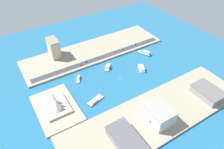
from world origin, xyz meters
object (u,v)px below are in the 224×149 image
at_px(ferry_yellow_fast, 108,67).
at_px(pickup_red, 81,65).
at_px(office_block_beige, 54,48).
at_px(ferry_green_doubledeck, 145,53).
at_px(taxi_yellow_cab, 122,49).
at_px(traffic_light_waterfront, 114,53).
at_px(van_white, 109,55).
at_px(warehouse_low_gray, 126,140).
at_px(ferry_white_commuter, 142,68).
at_px(hatchback_blue, 86,62).
at_px(sedan_silver, 135,44).
at_px(water_taxi_orange, 78,79).
at_px(hotel_broad_white, 159,114).
at_px(barge_flat_brown, 95,101).
at_px(opera_landmark, 55,103).
at_px(carpark_squat_concrete, 208,92).

xyz_separation_m(ferry_yellow_fast, pickup_red, (24.29, 33.18, 1.27)).
xyz_separation_m(ferry_yellow_fast, office_block_beige, (71.66, 58.08, 15.25)).
bearing_deg(office_block_beige, ferry_yellow_fast, -140.98).
distance_m(ferry_green_doubledeck, taxi_yellow_cab, 39.22).
bearing_deg(taxi_yellow_cab, traffic_light_waterfront, 111.17).
xyz_separation_m(ferry_green_doubledeck, van_white, (24.47, 55.00, 0.94)).
bearing_deg(warehouse_low_gray, ferry_white_commuter, -45.06).
bearing_deg(ferry_white_commuter, office_block_beige, 44.72).
bearing_deg(taxi_yellow_cab, hatchback_blue, 90.06).
relative_size(sedan_silver, taxi_yellow_cab, 1.11).
bearing_deg(water_taxi_orange, ferry_green_doubledeck, -89.43).
distance_m(ferry_white_commuter, hotel_broad_white, 98.43).
xyz_separation_m(sedan_silver, van_white, (-5.48, 56.95, 0.03)).
xyz_separation_m(barge_flat_brown, hotel_broad_white, (-66.22, -47.39, 10.85)).
distance_m(ferry_yellow_fast, pickup_red, 41.14).
relative_size(water_taxi_orange, hotel_broad_white, 0.51).
xyz_separation_m(office_block_beige, hatchback_blue, (-42.79, -34.99, -14.00)).
bearing_deg(ferry_white_commuter, barge_flat_brown, 102.87).
xyz_separation_m(taxi_yellow_cab, traffic_light_waterfront, (-8.00, 20.65, 3.46)).
xyz_separation_m(ferry_yellow_fast, traffic_light_waterfront, (20.94, -25.23, 4.69)).
xyz_separation_m(taxi_yellow_cab, van_white, (-4.29, 28.34, 0.03)).
bearing_deg(hotel_broad_white, ferry_green_doubledeck, -32.39).
distance_m(barge_flat_brown, van_white, 100.96).
height_order(water_taxi_orange, sedan_silver, sedan_silver).
height_order(sedan_silver, opera_landmark, opera_landmark).
bearing_deg(office_block_beige, hatchback_blue, -140.73).
relative_size(ferry_green_doubledeck, carpark_squat_concrete, 0.61).
xyz_separation_m(warehouse_low_gray, traffic_light_waterfront, (144.26, -76.20, -1.42)).
bearing_deg(carpark_squat_concrete, pickup_red, 37.84).
height_order(ferry_white_commuter, office_block_beige, office_block_beige).
xyz_separation_m(ferry_white_commuter, pickup_red, (54.27, 75.74, 1.32)).
height_order(warehouse_low_gray, pickup_red, warehouse_low_gray).
bearing_deg(carpark_squat_concrete, ferry_green_doubledeck, 3.12).
distance_m(ferry_green_doubledeck, hotel_broad_white, 139.35).
distance_m(carpark_squat_concrete, warehouse_low_gray, 130.11).
xyz_separation_m(sedan_silver, taxi_yellow_cab, (-1.18, 28.61, -0.01)).
relative_size(warehouse_low_gray, pickup_red, 9.69).
height_order(taxi_yellow_cab, hatchback_blue, hatchback_blue).
height_order(hatchback_blue, traffic_light_waterfront, traffic_light_waterfront).
distance_m(carpark_squat_concrete, taxi_yellow_cab, 152.92).
height_order(office_block_beige, carpark_squat_concrete, office_block_beige).
bearing_deg(taxi_yellow_cab, barge_flat_brown, 130.01).
bearing_deg(van_white, sedan_silver, -84.51).
bearing_deg(carpark_squat_concrete, ferry_yellow_fast, 33.34).
relative_size(hatchback_blue, traffic_light_waterfront, 0.69).
xyz_separation_m(ferry_white_commuter, hotel_broad_white, (-87.22, 44.49, 10.12)).
distance_m(van_white, traffic_light_waterfront, 9.19).
distance_m(warehouse_low_gray, hatchback_blue, 154.80).
distance_m(sedan_silver, van_white, 57.22).
bearing_deg(carpark_squat_concrete, traffic_light_waterfront, 20.88).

